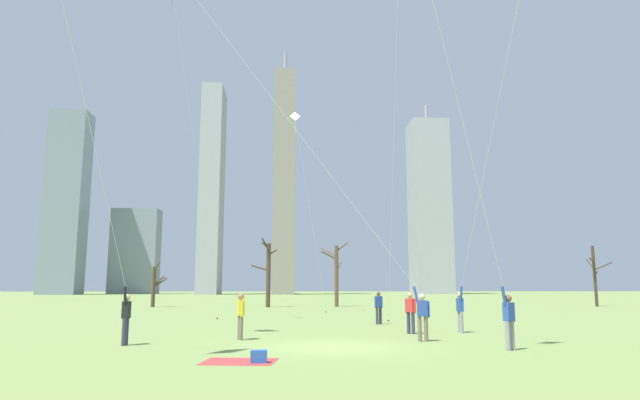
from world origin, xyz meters
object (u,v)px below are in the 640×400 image
(kite_flyer_midfield_left_blue, at_px, (354,221))
(bare_tree_leftmost, at_px, (268,272))
(distant_kite_drifting_right_purple, at_px, (177,17))
(bare_tree_left_of_center, at_px, (595,274))
(bystander_far_off_by_trees, at_px, (241,314))
(picnic_spot, at_px, (250,359))
(kite_flyer_midfield_right_teal, at_px, (104,209))
(bystander_watching_nearby, at_px, (379,306))
(bare_tree_far_right_edge, at_px, (155,285))
(bystander_strolling_midfield, at_px, (410,311))
(kite_flyer_midfield_center_pink, at_px, (483,211))
(distant_kite_drifting_left_white, at_px, (299,140))
(kite_flyer_far_back_yellow, at_px, (481,202))
(bare_tree_rightmost, at_px, (336,272))

(kite_flyer_midfield_left_blue, distance_m, bare_tree_leftmost, 32.20)
(distant_kite_drifting_right_purple, distance_m, bare_tree_left_of_center, 43.97)
(bystander_far_off_by_trees, xyz_separation_m, picnic_spot, (0.71, -5.82, -0.81))
(kite_flyer_midfield_right_teal, bearing_deg, bystander_watching_nearby, 46.75)
(bare_tree_left_of_center, height_order, bare_tree_far_right_edge, bare_tree_left_of_center)
(bare_tree_leftmost, bearing_deg, bystander_strolling_midfield, -77.17)
(kite_flyer_midfield_center_pink, relative_size, bystander_watching_nearby, 12.44)
(distant_kite_drifting_left_white, height_order, bare_tree_far_right_edge, distant_kite_drifting_left_white)
(bare_tree_left_of_center, bearing_deg, bystander_strolling_midfield, -130.72)
(bare_tree_leftmost, bearing_deg, kite_flyer_midfield_center_pink, -78.34)
(kite_flyer_far_back_yellow, bearing_deg, kite_flyer_midfield_center_pink, -109.84)
(kite_flyer_midfield_right_teal, relative_size, bare_tree_far_right_edge, 3.26)
(distant_kite_drifting_right_purple, bearing_deg, bare_tree_left_of_center, 31.56)
(distant_kite_drifting_left_white, relative_size, bare_tree_far_right_edge, 3.67)
(kite_flyer_midfield_left_blue, distance_m, distant_kite_drifting_left_white, 22.90)
(kite_flyer_midfield_center_pink, xyz_separation_m, picnic_spot, (-6.61, -1.38, -3.94))
(kite_flyer_far_back_yellow, xyz_separation_m, bystander_watching_nearby, (-2.10, 9.17, -3.88))
(kite_flyer_midfield_center_pink, height_order, bare_tree_rightmost, kite_flyer_midfield_center_pink)
(kite_flyer_far_back_yellow, distance_m, bare_tree_left_of_center, 39.32)
(distant_kite_drifting_right_purple, distance_m, bare_tree_rightmost, 28.89)
(bare_tree_rightmost, bearing_deg, bare_tree_far_right_edge, 178.84)
(kite_flyer_midfield_center_pink, relative_size, bare_tree_far_right_edge, 4.90)
(kite_flyer_midfield_left_blue, bearing_deg, kite_flyer_far_back_yellow, -5.02)
(bare_tree_rightmost, bearing_deg, kite_flyer_midfield_left_blue, -94.34)
(bystander_strolling_midfield, distance_m, bystander_watching_nearby, 5.62)
(bystander_watching_nearby, bearing_deg, bare_tree_leftmost, 105.08)
(kite_flyer_midfield_right_teal, relative_size, distant_kite_drifting_left_white, 0.89)
(picnic_spot, distance_m, bare_tree_left_of_center, 47.48)
(picnic_spot, bearing_deg, bystander_strolling_midfield, 53.23)
(bystander_strolling_midfield, bearing_deg, kite_flyer_midfield_right_teal, -153.51)
(distant_kite_drifting_right_purple, height_order, bare_tree_far_right_edge, distant_kite_drifting_right_purple)
(picnic_spot, bearing_deg, bare_tree_left_of_center, 50.10)
(bare_tree_left_of_center, bearing_deg, bystander_far_off_by_trees, -135.53)
(bystander_far_off_by_trees, xyz_separation_m, bare_tree_left_of_center, (31.11, 30.54, 2.12))
(kite_flyer_midfield_center_pink, bearing_deg, bare_tree_left_of_center, 55.78)
(bare_tree_left_of_center, relative_size, bare_tree_far_right_edge, 1.39)
(bystander_far_off_by_trees, height_order, bare_tree_rightmost, bare_tree_rightmost)
(picnic_spot, bearing_deg, kite_flyer_midfield_center_pink, 11.81)
(kite_flyer_midfield_right_teal, bearing_deg, picnic_spot, -29.53)
(bare_tree_rightmost, distance_m, bare_tree_far_right_edge, 16.99)
(bystander_far_off_by_trees, bearing_deg, bare_tree_rightmost, 78.52)
(kite_flyer_far_back_yellow, relative_size, bare_tree_left_of_center, 2.97)
(bystander_watching_nearby, bearing_deg, kite_flyer_midfield_right_teal, -133.25)
(bare_tree_left_of_center, bearing_deg, kite_flyer_midfield_right_teal, -136.10)
(bare_tree_far_right_edge, bearing_deg, kite_flyer_midfield_right_teal, -79.49)
(distant_kite_drifting_left_white, relative_size, bare_tree_leftmost, 2.39)
(distant_kite_drifting_left_white, bearing_deg, kite_flyer_midfield_left_blue, -86.12)
(distant_kite_drifting_right_purple, height_order, picnic_spot, distant_kite_drifting_right_purple)
(bare_tree_far_right_edge, bearing_deg, picnic_spot, -73.56)
(kite_flyer_midfield_right_teal, distance_m, bystander_strolling_midfield, 12.21)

